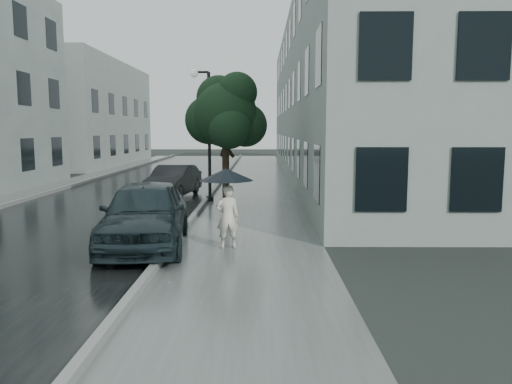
{
  "coord_description": "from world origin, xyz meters",
  "views": [
    {
      "loc": [
        0.51,
        -10.02,
        2.75
      ],
      "look_at": [
        0.4,
        1.52,
        1.3
      ],
      "focal_mm": 35.0,
      "sensor_mm": 36.0,
      "label": 1
    }
  ],
  "objects_px": {
    "car_near": "(145,214)",
    "street_tree": "(225,114)",
    "lamp_post": "(205,126)",
    "car_far": "(173,181)",
    "pedestrian": "(228,217)"
  },
  "relations": [
    {
      "from": "car_near",
      "to": "street_tree",
      "type": "bearing_deg",
      "value": 68.45
    },
    {
      "from": "lamp_post",
      "to": "street_tree",
      "type": "bearing_deg",
      "value": -67.16
    },
    {
      "from": "lamp_post",
      "to": "car_far",
      "type": "bearing_deg",
      "value": 140.1
    },
    {
      "from": "pedestrian",
      "to": "car_far",
      "type": "relative_size",
      "value": 0.38
    },
    {
      "from": "lamp_post",
      "to": "car_near",
      "type": "height_order",
      "value": "lamp_post"
    },
    {
      "from": "street_tree",
      "to": "lamp_post",
      "type": "xyz_separation_m",
      "value": [
        -0.92,
        2.09,
        -0.39
      ]
    },
    {
      "from": "street_tree",
      "to": "lamp_post",
      "type": "bearing_deg",
      "value": 113.86
    },
    {
      "from": "pedestrian",
      "to": "car_near",
      "type": "xyz_separation_m",
      "value": [
        -1.94,
        0.14,
        0.04
      ]
    },
    {
      "from": "street_tree",
      "to": "car_far",
      "type": "height_order",
      "value": "street_tree"
    },
    {
      "from": "street_tree",
      "to": "car_near",
      "type": "xyz_separation_m",
      "value": [
        -1.52,
        -5.44,
        -2.47
      ]
    },
    {
      "from": "car_near",
      "to": "pedestrian",
      "type": "bearing_deg",
      "value": -10.1
    },
    {
      "from": "street_tree",
      "to": "car_near",
      "type": "bearing_deg",
      "value": -105.6
    },
    {
      "from": "pedestrian",
      "to": "street_tree",
      "type": "bearing_deg",
      "value": -97.98
    },
    {
      "from": "street_tree",
      "to": "lamp_post",
      "type": "relative_size",
      "value": 0.93
    },
    {
      "from": "street_tree",
      "to": "car_far",
      "type": "bearing_deg",
      "value": 126.16
    }
  ]
}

